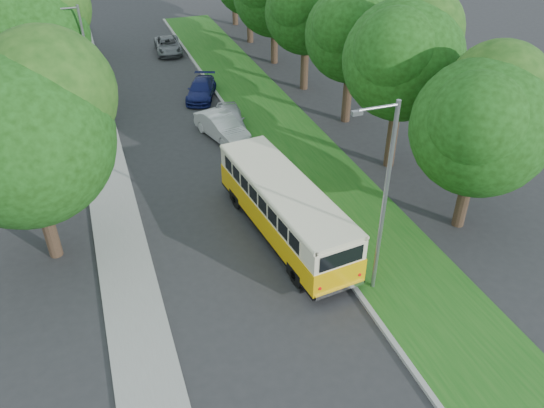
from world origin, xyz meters
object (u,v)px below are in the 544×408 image
object	(u,v)px
lamppost_near	(383,197)
vintage_bus	(284,210)
car_grey	(168,45)
car_silver	(230,119)
car_white	(222,127)
car_blue	(201,90)
lamppost_far	(87,65)

from	to	relation	value
lamppost_near	vintage_bus	bearing A→B (deg)	114.02
vintage_bus	car_grey	bearing A→B (deg)	84.08
lamppost_near	car_grey	xyz separation A→B (m)	(-2.06, 31.99, -3.74)
car_silver	car_white	size ratio (longest dim) A/B	0.93
car_white	car_blue	bearing A→B (deg)	71.82
vintage_bus	car_blue	size ratio (longest dim) A/B	2.20
car_white	vintage_bus	bearing A→B (deg)	-105.72
car_blue	lamppost_far	bearing A→B (deg)	-136.93
car_blue	vintage_bus	bearing A→B (deg)	-69.06
lamppost_near	car_blue	bearing A→B (deg)	94.63
car_silver	car_grey	bearing A→B (deg)	101.77
vintage_bus	car_blue	xyz separation A→B (m)	(0.26, 16.85, -0.77)
car_blue	car_silver	bearing A→B (deg)	-62.81
vintage_bus	lamppost_near	bearing A→B (deg)	-72.07
lamppost_far	vintage_bus	bearing A→B (deg)	-63.77
car_silver	car_blue	world-z (taller)	car_silver
lamppost_far	lamppost_near	bearing A→B (deg)	-64.29
lamppost_far	car_blue	bearing A→B (deg)	21.26
car_grey	car_blue	bearing A→B (deg)	-83.77
vintage_bus	car_white	xyz separation A→B (m)	(-0.01, 10.40, -0.67)
lamppost_far	car_white	distance (m)	8.52
vintage_bus	car_grey	xyz separation A→B (m)	(-0.08, 27.55, -0.76)
vintage_bus	lamppost_far	bearing A→B (deg)	110.14
lamppost_near	car_silver	bearing A→B (deg)	94.37
vintage_bus	car_blue	world-z (taller)	vintage_bus
lamppost_near	lamppost_far	size ratio (longest dim) A/B	1.07
car_silver	car_grey	distance (m)	16.22
car_silver	lamppost_far	bearing A→B (deg)	169.38
lamppost_near	lamppost_far	xyz separation A→B (m)	(-8.91, 18.50, -0.25)
lamppost_near	car_grey	distance (m)	32.28
car_silver	car_white	world-z (taller)	car_white
vintage_bus	car_silver	distance (m)	11.40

